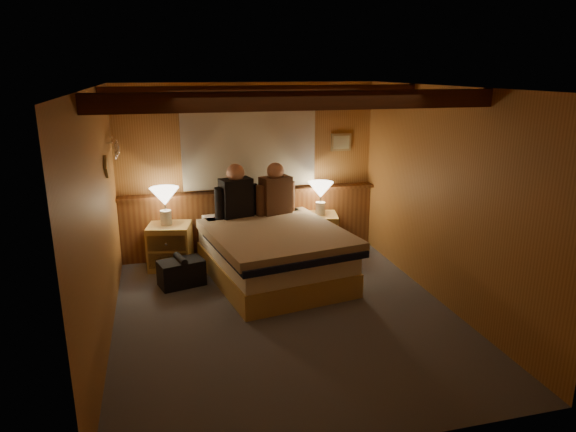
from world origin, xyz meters
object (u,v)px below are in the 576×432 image
object	(u,v)px
bed	(274,253)
person_right	(276,192)
lamp_left	(165,199)
nightstand_right	(318,234)
lamp_right	(321,192)
duffel_bag	(181,272)
person_left	(236,195)
nightstand_left	(170,246)

from	to	relation	value
bed	person_right	world-z (taller)	person_right
person_right	lamp_left	bearing A→B (deg)	158.62
nightstand_right	lamp_right	size ratio (longest dim) A/B	1.34
lamp_left	duffel_bag	distance (m)	1.03
lamp_right	duffel_bag	xyz separation A→B (m)	(-1.99, -0.64, -0.75)
nightstand_right	lamp_left	xyz separation A→B (m)	(-2.08, 0.03, 0.65)
lamp_left	duffel_bag	size ratio (longest dim) A/B	0.82
bed	person_left	bearing A→B (deg)	109.10
lamp_left	duffel_bag	bearing A→B (deg)	-78.73
bed	duffel_bag	bearing A→B (deg)	165.12
bed	lamp_right	world-z (taller)	lamp_right
nightstand_left	lamp_right	xyz separation A→B (m)	(2.09, 0.00, 0.62)
lamp_right	person_left	size ratio (longest dim) A/B	0.63
nightstand_left	person_left	xyz separation A→B (m)	(0.89, -0.09, 0.67)
bed	lamp_right	xyz separation A→B (m)	(0.84, 0.74, 0.57)
person_right	duffel_bag	xyz separation A→B (m)	(-1.33, -0.58, -0.79)
lamp_left	nightstand_left	bearing A→B (deg)	-47.27
bed	person_left	distance (m)	0.96
nightstand_right	lamp_left	size ratio (longest dim) A/B	1.26
lamp_right	duffel_bag	distance (m)	2.22
bed	lamp_left	distance (m)	1.60
nightstand_right	lamp_right	bearing A→B (deg)	16.28
nightstand_right	person_left	xyz separation A→B (m)	(-1.17, -0.09, 0.67)
lamp_left	person_left	world-z (taller)	person_left
lamp_left	lamp_right	distance (m)	2.12
person_right	nightstand_left	bearing A→B (deg)	159.82
bed	lamp_left	world-z (taller)	lamp_left
nightstand_left	person_right	distance (m)	1.58
nightstand_left	person_left	world-z (taller)	person_left
person_left	lamp_left	bearing A→B (deg)	157.22
duffel_bag	nightstand_right	bearing A→B (deg)	2.73
lamp_left	person_left	xyz separation A→B (m)	(0.92, -0.12, 0.02)
nightstand_left	lamp_right	size ratio (longest dim) A/B	1.36
duffel_bag	lamp_right	bearing A→B (deg)	2.51
person_right	duffel_bag	distance (m)	1.65
nightstand_right	lamp_left	bearing A→B (deg)	-169.26
bed	lamp_left	xyz separation A→B (m)	(-1.28, 0.77, 0.59)
bed	nightstand_right	xyz separation A→B (m)	(0.81, 0.73, -0.06)
lamp_left	person_right	xyz separation A→B (m)	(1.46, -0.09, 0.02)
nightstand_right	lamp_right	xyz separation A→B (m)	(0.03, 0.00, 0.62)
lamp_left	person_right	bearing A→B (deg)	-3.60
person_right	duffel_bag	size ratio (longest dim) A/B	1.21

